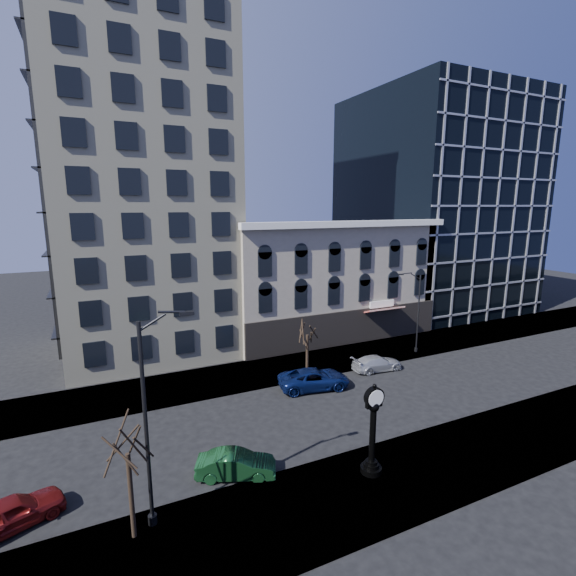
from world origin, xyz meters
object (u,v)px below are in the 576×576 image
street_lamp_near (160,363)px  car_near_b (236,465)px  car_near_a (11,513)px  street_clock (373,433)px

street_lamp_near → car_near_b: size_ratio=2.38×
car_near_a → car_near_b: (10.01, -0.81, -0.04)m
street_lamp_near → car_near_b: (3.71, 1.78, -6.84)m
street_lamp_near → car_near_a: (-6.30, 2.59, -6.80)m
street_clock → car_near_a: size_ratio=1.17×
car_near_b → car_near_a: bearing=108.4°
street_clock → street_lamp_near: bearing=174.4°
street_lamp_near → street_clock: bearing=-1.8°
street_clock → car_near_a: bearing=167.8°
street_lamp_near → car_near_b: street_lamp_near is taller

